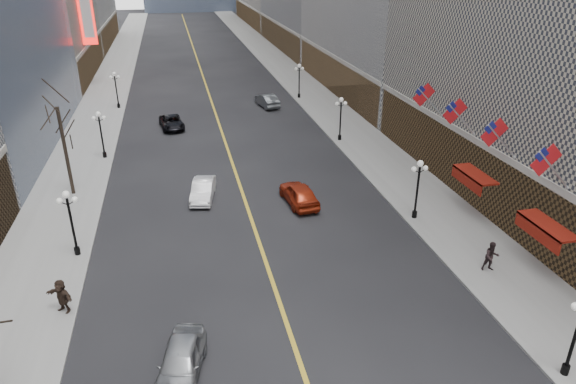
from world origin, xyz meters
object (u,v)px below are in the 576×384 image
streetlamp_east_2 (341,114)px  car_sb_far (267,100)px  car_nb_near (181,362)px  car_sb_mid (299,194)px  streetlamp_west_3 (116,86)px  car_nb_far (172,122)px  streetlamp_east_1 (418,183)px  streetlamp_east_3 (299,77)px  car_nb_mid (203,190)px  streetlamp_west_2 (101,130)px  streetlamp_west_1 (70,217)px

streetlamp_east_2 → car_sb_far: size_ratio=0.91×
car_nb_near → car_sb_mid: car_sb_mid is taller
streetlamp_west_3 → car_nb_far: bearing=-56.4°
streetlamp_east_1 → streetlamp_west_3: bearing=123.2°
streetlamp_east_1 → streetlamp_east_3: 36.00m
car_nb_near → streetlamp_east_2: bearing=73.3°
car_sb_mid → car_sb_far: size_ratio=1.01×
car_nb_mid → car_sb_mid: car_sb_mid is taller
streetlamp_east_2 → car_nb_mid: (-15.00, -11.02, -2.15)m
streetlamp_east_1 → car_nb_mid: size_ratio=0.99×
streetlamp_east_1 → car_nb_far: size_ratio=0.89×
streetlamp_west_2 → car_sb_far: streetlamp_west_2 is taller
streetlamp_east_1 → car_sb_far: bearing=98.6°
streetlamp_east_2 → streetlamp_west_3: 29.68m
streetlamp_east_2 → streetlamp_east_3: same height
streetlamp_west_2 → car_nb_near: bearing=-78.3°
streetlamp_east_1 → car_sb_mid: (-7.72, 4.42, -2.04)m
car_nb_near → car_nb_mid: (2.35, 19.04, -0.05)m
streetlamp_west_1 → streetlamp_west_2: size_ratio=1.00×
streetlamp_east_2 → streetlamp_west_2: same height
streetlamp_west_3 → car_nb_mid: streetlamp_west_3 is taller
streetlamp_east_2 → streetlamp_west_1: 29.68m
streetlamp_east_3 → car_nb_far: bearing=-150.3°
streetlamp_west_2 → car_sb_mid: 20.99m
streetlamp_east_1 → car_sb_far: streetlamp_east_1 is taller
car_nb_near → car_nb_far: (0.22, 38.31, -0.10)m
streetlamp_east_2 → streetlamp_west_1: (-23.60, -18.00, 0.00)m
streetlamp_east_1 → streetlamp_west_2: bearing=142.7°
car_nb_near → car_nb_mid: 19.19m
streetlamp_east_1 → car_nb_near: streetlamp_east_1 is taller
car_sb_far → car_nb_mid: bearing=58.3°
car_nb_far → car_sb_mid: 23.77m
streetlamp_east_3 → streetlamp_west_2: same height
car_nb_far → car_sb_far: bearing=21.0°
streetlamp_west_2 → car_sb_far: (18.60, 14.88, -2.08)m
streetlamp_east_3 → streetlamp_west_1: bearing=-123.2°
car_nb_mid → car_nb_far: size_ratio=0.91×
car_nb_near → streetlamp_west_3: bearing=110.7°
streetlamp_west_1 → car_sb_mid: bearing=15.6°
car_sb_mid → car_nb_near: bearing=53.7°
streetlamp_east_3 → streetlamp_west_2: (-23.60, -18.00, 0.00)m
streetlamp_west_2 → car_nb_far: 10.71m
streetlamp_west_2 → car_sb_mid: streetlamp_west_2 is taller
car_nb_mid → streetlamp_east_2: bearing=47.3°
streetlamp_east_2 → car_sb_mid: bearing=-119.6°
streetlamp_west_1 → streetlamp_east_2: bearing=37.3°
car_nb_near → car_sb_mid: 19.10m
car_nb_far → streetlamp_east_3: bearing=22.0°
car_nb_near → car_nb_mid: bearing=96.3°
car_sb_far → streetlamp_east_2: bearing=98.0°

